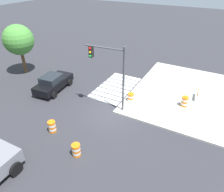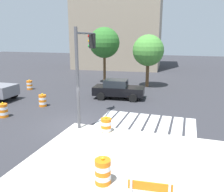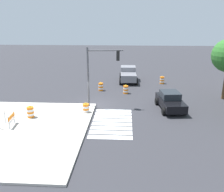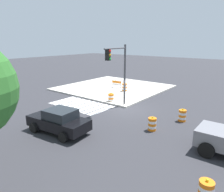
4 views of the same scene
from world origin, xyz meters
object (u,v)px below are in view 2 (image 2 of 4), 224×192
traffic_barrel_crosswalk_end (43,101)px  traffic_light_pole (84,59)px  street_tree_streetside_mid (104,43)px  traffic_barrel_on_sidewalk (103,171)px  traffic_barrel_median_near (30,85)px  traffic_barrel_median_far (3,110)px  traffic_barrel_near_corner (106,126)px  street_tree_streetside_near (148,51)px  sports_car (118,89)px

traffic_barrel_crosswalk_end → traffic_light_pole: bearing=-26.8°
street_tree_streetside_mid → traffic_barrel_on_sidewalk: bearing=-70.3°
traffic_barrel_median_near → traffic_barrel_median_far: same height
traffic_barrel_on_sidewalk → traffic_barrel_median_near: bearing=134.8°
traffic_barrel_median_far → traffic_barrel_near_corner: bearing=-4.2°
traffic_barrel_on_sidewalk → street_tree_streetside_mid: (-6.48, 18.15, 3.94)m
traffic_barrel_near_corner → street_tree_streetside_near: size_ratio=0.19×
traffic_barrel_crosswalk_end → traffic_barrel_median_near: 6.69m
traffic_barrel_median_near → street_tree_streetside_mid: street_tree_streetside_mid is taller
traffic_barrel_near_corner → sports_car: bearing=101.8°
traffic_barrel_median_far → street_tree_streetside_mid: 14.01m
traffic_barrel_crosswalk_end → street_tree_streetside_mid: bearing=82.6°
traffic_barrel_near_corner → street_tree_streetside_near: street_tree_streetside_near is taller
traffic_barrel_on_sidewalk → traffic_light_pole: bearing=119.7°
traffic_light_pole → traffic_barrel_median_near: bearing=143.0°
traffic_barrel_near_corner → street_tree_streetside_mid: street_tree_streetside_mid is taller
traffic_barrel_crosswalk_end → traffic_barrel_median_near: (-4.74, 4.73, 0.00)m
traffic_light_pole → street_tree_streetside_near: bearing=82.1°
sports_car → traffic_barrel_median_near: 9.54m
traffic_barrel_near_corner → traffic_light_pole: bearing=146.4°
traffic_barrel_crosswalk_end → traffic_barrel_on_sidewalk: size_ratio=1.00×
street_tree_streetside_near → street_tree_streetside_mid: bearing=174.5°
traffic_barrel_crosswalk_end → street_tree_streetside_mid: size_ratio=0.16×
traffic_barrel_median_near → traffic_light_pole: 12.23m
street_tree_streetside_mid → traffic_light_pole: bearing=-75.3°
traffic_barrel_on_sidewalk → traffic_light_pole: 7.21m
sports_car → traffic_barrel_median_near: (-9.51, 0.61, -0.36)m
sports_car → street_tree_streetside_near: size_ratio=0.82×
traffic_barrel_median_far → street_tree_streetside_mid: (2.33, 13.19, 4.09)m
traffic_barrel_near_corner → traffic_light_pole: size_ratio=0.19×
traffic_barrel_near_corner → street_tree_streetside_mid: bearing=110.2°
traffic_light_pole → traffic_barrel_crosswalk_end: bearing=153.2°
traffic_barrel_near_corner → traffic_light_pole: (-1.73, 1.15, 3.46)m
traffic_barrel_median_near → traffic_barrel_on_sidewalk: traffic_barrel_on_sidewalk is taller
traffic_barrel_crosswalk_end → traffic_barrel_median_near: same height
street_tree_streetside_mid → traffic_barrel_median_far: bearing=-100.0°
traffic_barrel_median_far → sports_car: bearing=50.7°
sports_car → traffic_light_pole: bearing=-91.2°
traffic_barrel_median_far → traffic_light_pole: 6.64m
traffic_barrel_median_far → traffic_barrel_on_sidewalk: (8.81, -4.96, 0.15)m
traffic_barrel_median_far → traffic_light_pole: bearing=6.2°
traffic_barrel_near_corner → traffic_light_pole: 4.04m
traffic_barrel_near_corner → traffic_barrel_on_sidewalk: 4.65m
traffic_barrel_crosswalk_end → traffic_light_pole: traffic_light_pole is taller
traffic_barrel_median_near → traffic_light_pole: traffic_light_pole is taller
traffic_barrel_median_far → traffic_light_pole: size_ratio=0.19×
street_tree_streetside_mid → traffic_barrel_crosswalk_end: bearing=-97.4°
traffic_light_pole → traffic_barrel_near_corner: bearing=-33.6°
traffic_barrel_near_corner → street_tree_streetside_mid: (-5.04, 13.73, 4.09)m
street_tree_streetside_mid → traffic_barrel_median_near: bearing=-137.7°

